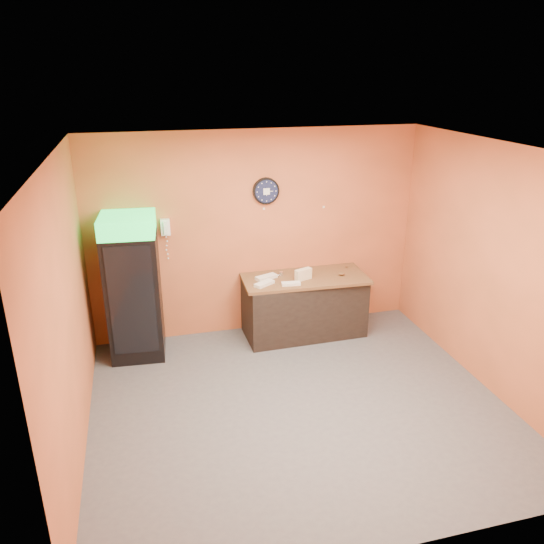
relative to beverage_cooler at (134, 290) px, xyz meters
name	(u,v)px	position (x,y,z in m)	size (l,w,h in m)	color
floor	(299,405)	(1.68, -1.61, -0.91)	(4.50, 4.50, 0.00)	#47474C
back_wall	(257,234)	(1.68, 0.39, 0.49)	(4.50, 0.02, 2.80)	#D2673B
left_wall	(68,314)	(-0.57, -1.61, 0.49)	(0.02, 4.00, 2.80)	#D2673B
right_wall	(493,270)	(3.93, -1.61, 0.49)	(0.02, 4.00, 2.80)	#D2673B
ceiling	(304,151)	(1.68, -1.61, 1.89)	(4.50, 4.00, 0.02)	white
beverage_cooler	(134,290)	(0.00, 0.00, 0.00)	(0.70, 0.71, 1.87)	black
prep_counter	(304,307)	(2.26, 0.03, -0.50)	(1.64, 0.73, 0.82)	black
wall_clock	(266,191)	(1.80, 0.36, 1.08)	(0.36, 0.06, 0.36)	black
wall_phone	(165,227)	(0.46, 0.34, 0.69)	(0.12, 0.10, 0.22)	white
butcher_paper	(305,278)	(2.26, 0.03, -0.08)	(1.70, 0.78, 0.04)	brown
sub_roll_stack	(303,274)	(2.20, -0.06, 0.02)	(0.25, 0.16, 0.15)	beige
wrapped_sandwich_left	(264,284)	(1.65, -0.12, -0.04)	(0.28, 0.11, 0.04)	silver
wrapped_sandwich_mid	(291,284)	(1.99, -0.20, -0.04)	(0.25, 0.10, 0.04)	silver
wrapped_sandwich_right	(266,277)	(1.73, 0.09, -0.03)	(0.30, 0.12, 0.04)	silver
kitchen_tool	(281,274)	(1.96, 0.15, -0.03)	(0.06, 0.06, 0.06)	silver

